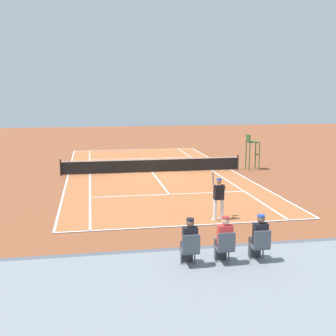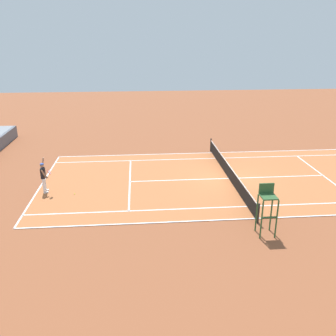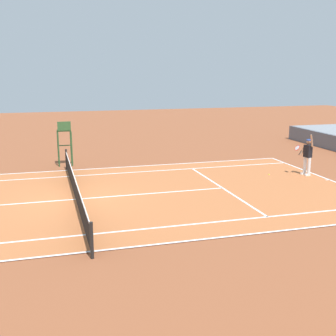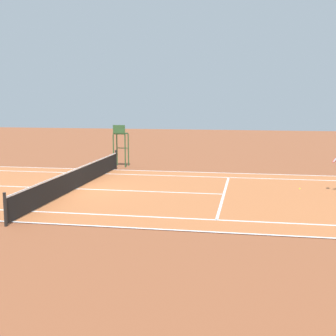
% 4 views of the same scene
% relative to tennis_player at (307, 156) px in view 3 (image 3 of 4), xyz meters
% --- Properties ---
extents(ground_plane, '(80.00, 80.00, 0.00)m').
position_rel_tennis_player_xyz_m(ground_plane, '(1.19, -11.38, -0.99)').
color(ground_plane, brown).
extents(court, '(11.08, 23.88, 0.03)m').
position_rel_tennis_player_xyz_m(court, '(1.19, -11.38, -0.98)').
color(court, '#B76638').
rests_on(court, ground).
extents(net, '(11.98, 0.10, 1.07)m').
position_rel_tennis_player_xyz_m(net, '(1.19, -11.38, -0.47)').
color(net, black).
rests_on(net, ground).
extents(tennis_player, '(0.75, 0.68, 2.08)m').
position_rel_tennis_player_xyz_m(tennis_player, '(0.00, 0.00, 0.00)').
color(tennis_player, white).
rests_on(tennis_player, ground).
extents(tennis_ball, '(0.07, 0.07, 0.07)m').
position_rel_tennis_player_xyz_m(tennis_ball, '(-0.49, -1.78, -0.96)').
color(tennis_ball, '#D1E533').
rests_on(tennis_ball, ground).
extents(umpire_chair, '(0.77, 0.77, 2.44)m').
position_rel_tennis_player_xyz_m(umpire_chair, '(-5.74, -11.38, 0.56)').
color(umpire_chair, '#2D562D').
rests_on(umpire_chair, ground).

